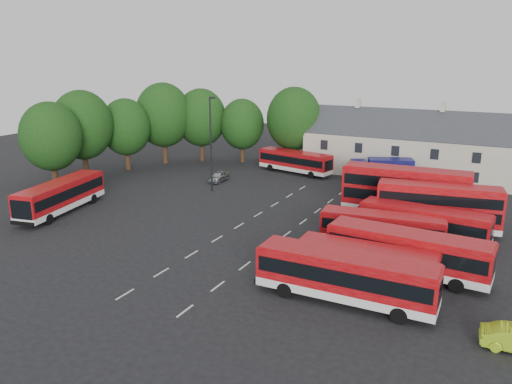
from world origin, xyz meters
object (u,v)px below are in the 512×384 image
(lamppost, at_px, (211,142))
(bus_row_a, at_px, (346,274))
(box_truck, at_px, (382,170))
(silver_car, at_px, (219,177))
(bus_west, at_px, (61,194))
(bus_dd_south, at_px, (438,205))

(lamppost, bearing_deg, bus_row_a, -40.81)
(box_truck, relative_size, lamppost, 0.71)
(silver_car, relative_size, lamppost, 0.34)
(bus_row_a, bearing_deg, bus_west, 169.81)
(bus_west, height_order, lamppost, lamppost)
(bus_west, xyz_separation_m, lamppost, (9.37, 14.27, 4.02))
(bus_row_a, xyz_separation_m, lamppost, (-22.75, 19.64, 3.98))
(bus_dd_south, height_order, lamppost, lamppost)
(box_truck, height_order, lamppost, lamppost)
(silver_car, bearing_deg, bus_dd_south, -17.38)
(bus_row_a, height_order, lamppost, lamppost)
(bus_west, distance_m, box_truck, 37.87)
(bus_row_a, xyz_separation_m, silver_car, (-24.50, 24.04, -1.36))
(bus_west, xyz_separation_m, silver_car, (7.62, 18.67, -1.31))
(bus_dd_south, bearing_deg, box_truck, 110.90)
(silver_car, bearing_deg, bus_west, -115.77)
(bus_row_a, height_order, bus_dd_south, bus_dd_south)
(bus_west, bearing_deg, box_truck, -56.25)
(bus_west, bearing_deg, bus_row_a, -110.89)
(box_truck, bearing_deg, bus_dd_south, -82.20)
(bus_row_a, height_order, bus_west, bus_row_a)
(bus_row_a, bearing_deg, lamppost, 138.49)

